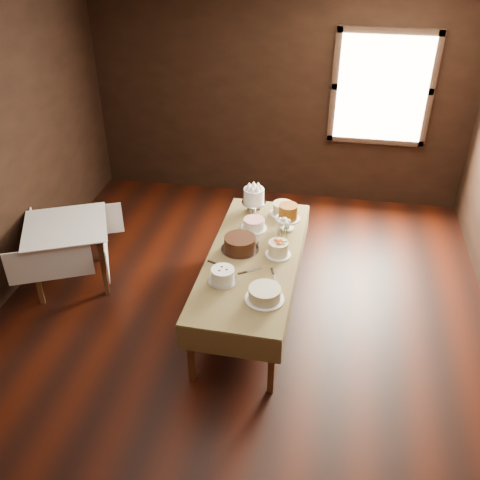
% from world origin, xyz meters
% --- Properties ---
extents(floor, '(5.00, 6.00, 0.01)m').
position_xyz_m(floor, '(0.00, 0.00, 0.00)').
color(floor, black).
rests_on(floor, ground).
extents(ceiling, '(5.00, 6.00, 0.01)m').
position_xyz_m(ceiling, '(0.00, 0.00, 2.80)').
color(ceiling, beige).
rests_on(ceiling, wall_back).
extents(wall_back, '(5.00, 0.02, 2.80)m').
position_xyz_m(wall_back, '(0.00, 3.00, 1.40)').
color(wall_back, black).
rests_on(wall_back, ground).
extents(window, '(1.10, 0.05, 1.30)m').
position_xyz_m(window, '(1.30, 2.94, 1.60)').
color(window, '#FFEABF').
rests_on(window, wall_back).
extents(display_table, '(0.92, 2.24, 0.69)m').
position_xyz_m(display_table, '(0.11, 0.35, 0.64)').
color(display_table, '#4C2C18').
rests_on(display_table, ground).
extents(side_table, '(1.12, 1.12, 0.71)m').
position_xyz_m(side_table, '(-1.93, 0.51, 0.63)').
color(side_table, '#4C2C18').
rests_on(side_table, ground).
extents(cake_meringue, '(0.32, 0.32, 0.28)m').
position_xyz_m(cake_meringue, '(-0.03, 1.22, 0.82)').
color(cake_meringue, silver).
rests_on(cake_meringue, display_table).
extents(cake_speckled, '(0.28, 0.28, 0.13)m').
position_xyz_m(cake_speckled, '(0.29, 1.21, 0.75)').
color(cake_speckled, white).
rests_on(cake_speckled, display_table).
extents(cake_lattice, '(0.31, 0.31, 0.10)m').
position_xyz_m(cake_lattice, '(0.03, 0.84, 0.74)').
color(cake_lattice, white).
rests_on(cake_lattice, display_table).
extents(cake_caramel, '(0.26, 0.26, 0.30)m').
position_xyz_m(cake_caramel, '(0.38, 0.90, 0.81)').
color(cake_caramel, white).
rests_on(cake_caramel, display_table).
extents(cake_chocolate, '(0.43, 0.43, 0.15)m').
position_xyz_m(cake_chocolate, '(-0.04, 0.43, 0.76)').
color(cake_chocolate, silver).
rests_on(cake_chocolate, display_table).
extents(cake_flowers, '(0.25, 0.25, 0.15)m').
position_xyz_m(cake_flowers, '(0.34, 0.40, 0.76)').
color(cake_flowers, white).
rests_on(cake_flowers, display_table).
extents(cake_swirl, '(0.30, 0.30, 0.14)m').
position_xyz_m(cake_swirl, '(-0.10, -0.11, 0.75)').
color(cake_swirl, silver).
rests_on(cake_swirl, display_table).
extents(cake_cream, '(0.39, 0.39, 0.12)m').
position_xyz_m(cake_cream, '(0.31, -0.30, 0.74)').
color(cake_cream, white).
rests_on(cake_cream, display_table).
extents(cake_server_a, '(0.22, 0.15, 0.01)m').
position_xyz_m(cake_server_a, '(0.15, 0.11, 0.69)').
color(cake_server_a, silver).
rests_on(cake_server_a, display_table).
extents(cake_server_b, '(0.10, 0.24, 0.01)m').
position_xyz_m(cake_server_b, '(0.36, 0.01, 0.69)').
color(cake_server_b, silver).
rests_on(cake_server_b, display_table).
extents(cake_server_c, '(0.05, 0.24, 0.01)m').
position_xyz_m(cake_server_c, '(0.11, 0.64, 0.69)').
color(cake_server_c, silver).
rests_on(cake_server_c, display_table).
extents(cake_server_d, '(0.16, 0.21, 0.01)m').
position_xyz_m(cake_server_d, '(0.33, 0.63, 0.69)').
color(cake_server_d, silver).
rests_on(cake_server_d, display_table).
extents(cake_server_e, '(0.23, 0.11, 0.01)m').
position_xyz_m(cake_server_e, '(-0.15, 0.12, 0.69)').
color(cake_server_e, silver).
rests_on(cake_server_e, display_table).
extents(flower_vase, '(0.16, 0.16, 0.13)m').
position_xyz_m(flower_vase, '(0.37, 0.52, 0.75)').
color(flower_vase, '#2D2823').
rests_on(flower_vase, display_table).
extents(flower_bouquet, '(0.14, 0.14, 0.20)m').
position_xyz_m(flower_bouquet, '(0.37, 0.52, 0.94)').
color(flower_bouquet, white).
rests_on(flower_bouquet, flower_vase).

